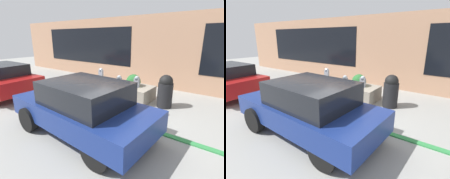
# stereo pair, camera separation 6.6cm
# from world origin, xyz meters

# --- Properties ---
(ground_plane) EXTENTS (40.00, 40.00, 0.00)m
(ground_plane) POSITION_xyz_m (0.00, 0.00, 0.00)
(ground_plane) COLOR #999993
(curb_strip) EXTENTS (24.50, 0.16, 0.04)m
(curb_strip) POSITION_xyz_m (0.00, 0.08, 0.02)
(curb_strip) COLOR #338C47
(curb_strip) RESTS_ON ground_plane
(building_facade) EXTENTS (24.50, 0.17, 3.73)m
(building_facade) POSITION_xyz_m (0.00, -4.47, 1.87)
(building_facade) COLOR tan
(building_facade) RESTS_ON ground_plane
(parking_meter_nearest) EXTENTS (0.18, 0.15, 1.43)m
(parking_meter_nearest) POSITION_xyz_m (-0.76, -0.46, 1.03)
(parking_meter_nearest) COLOR black
(parking_meter_nearest) RESTS_ON ground_plane
(parking_meter_second) EXTENTS (0.17, 0.15, 1.35)m
(parking_meter_second) POSITION_xyz_m (-0.05, -0.49, 1.02)
(parking_meter_second) COLOR black
(parking_meter_second) RESTS_ON ground_plane
(parking_meter_middle) EXTENTS (0.17, 0.14, 1.53)m
(parking_meter_middle) POSITION_xyz_m (0.73, -0.43, 1.12)
(parking_meter_middle) COLOR black
(parking_meter_middle) RESTS_ON ground_plane
(planter_box) EXTENTS (1.62, 1.20, 1.11)m
(planter_box) POSITION_xyz_m (0.20, -1.93, 0.38)
(planter_box) COLOR gray
(planter_box) RESTS_ON ground_plane
(parked_car_middle) EXTENTS (4.25, 2.05, 1.51)m
(parked_car_middle) POSITION_xyz_m (-0.09, 1.32, 0.79)
(parked_car_middle) COLOR navy
(parked_car_middle) RESTS_ON ground_plane
(trash_bin) EXTENTS (0.56, 0.56, 1.27)m
(trash_bin) POSITION_xyz_m (-1.21, -1.91, 0.64)
(trash_bin) COLOR black
(trash_bin) RESTS_ON ground_plane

